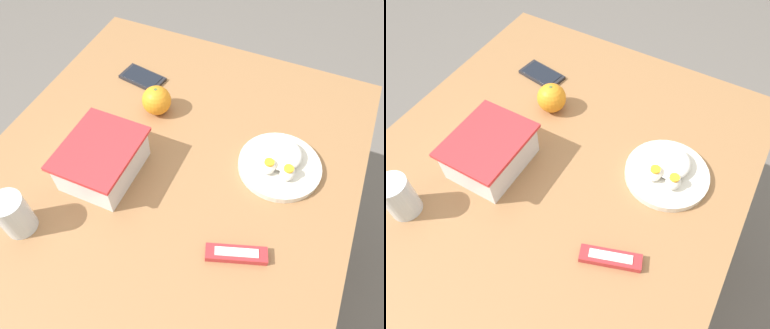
# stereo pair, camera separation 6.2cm
# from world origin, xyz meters

# --- Properties ---
(ground_plane) EXTENTS (10.00, 10.00, 0.00)m
(ground_plane) POSITION_xyz_m (0.00, 0.00, 0.00)
(ground_plane) COLOR #66605B
(table) EXTENTS (1.12, 0.94, 0.76)m
(table) POSITION_xyz_m (0.00, 0.00, 0.68)
(table) COLOR #996B42
(table) RESTS_ON ground_plane
(food_container) EXTENTS (0.21, 0.17, 0.10)m
(food_container) POSITION_xyz_m (-0.05, 0.14, 0.80)
(food_container) COLOR white
(food_container) RESTS_ON table
(orange_fruit) EXTENTS (0.08, 0.08, 0.08)m
(orange_fruit) POSITION_xyz_m (0.20, 0.11, 0.80)
(orange_fruit) COLOR orange
(orange_fruit) RESTS_ON table
(rice_plate) EXTENTS (0.21, 0.21, 0.05)m
(rice_plate) POSITION_xyz_m (0.14, -0.26, 0.78)
(rice_plate) COLOR silver
(rice_plate) RESTS_ON table
(candy_bar) EXTENTS (0.08, 0.14, 0.02)m
(candy_bar) POSITION_xyz_m (-0.13, -0.24, 0.77)
(candy_bar) COLOR #B7282D
(candy_bar) RESTS_ON table
(cell_phone) EXTENTS (0.09, 0.14, 0.01)m
(cell_phone) POSITION_xyz_m (0.30, 0.22, 0.77)
(cell_phone) COLOR #232328
(cell_phone) RESTS_ON table
(drinking_glass) EXTENTS (0.07, 0.07, 0.11)m
(drinking_glass) POSITION_xyz_m (-0.26, 0.24, 0.81)
(drinking_glass) COLOR silver
(drinking_glass) RESTS_ON table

